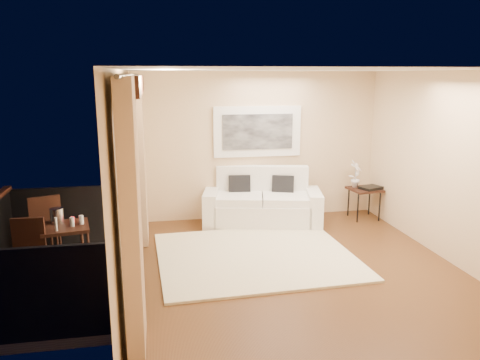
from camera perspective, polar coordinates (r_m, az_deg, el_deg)
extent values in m
plane|color=brown|center=(6.69, 6.78, -10.60)|extent=(5.00, 5.00, 0.00)
plane|color=white|center=(6.15, 7.45, 13.18)|extent=(5.00, 5.00, 0.00)
plane|color=beige|center=(8.66, 2.16, 4.17)|extent=(4.50, 0.00, 4.50)
plane|color=beige|center=(4.05, 17.74, -6.51)|extent=(4.50, 0.00, 4.50)
plane|color=beige|center=(7.27, 24.28, 1.38)|extent=(0.00, 5.00, 5.00)
plane|color=beige|center=(7.83, -13.09, 2.92)|extent=(0.00, 2.70, 2.70)
plane|color=beige|center=(4.23, -15.20, -5.53)|extent=(0.00, 2.70, 2.70)
plane|color=beige|center=(5.87, -14.46, 11.45)|extent=(0.00, 2.40, 2.40)
cube|color=black|center=(5.86, -13.26, 11.22)|extent=(0.28, 2.40, 0.22)
cube|color=#605B56|center=(6.58, -21.19, -12.42)|extent=(1.80, 2.60, 0.12)
cube|color=black|center=(7.55, -19.80, -4.50)|extent=(1.80, 0.06, 1.00)
cube|color=black|center=(5.23, -24.24, -12.67)|extent=(1.80, 0.06, 1.00)
cube|color=tan|center=(7.53, -12.11, 2.36)|extent=(0.16, 0.75, 2.62)
cube|color=tan|center=(4.51, -13.10, -4.65)|extent=(0.16, 0.75, 2.62)
cylinder|color=#4C473F|center=(5.86, -13.11, 12.30)|extent=(0.04, 4.80, 0.04)
cube|color=white|center=(8.59, 2.14, 5.92)|extent=(1.62, 0.05, 0.92)
cube|color=black|center=(8.56, 2.19, 5.89)|extent=(1.30, 0.02, 0.64)
cube|color=#F9F0C9|center=(7.02, 1.89, -9.20)|extent=(2.93, 2.58, 0.04)
cube|color=white|center=(8.45, 2.72, -4.00)|extent=(1.83, 1.22, 0.42)
cube|color=white|center=(8.68, 2.71, -0.90)|extent=(1.69, 0.56, 0.81)
cube|color=white|center=(8.45, -3.52, -3.30)|extent=(0.42, 0.92, 0.61)
cube|color=white|center=(8.49, 8.95, -3.37)|extent=(0.42, 0.92, 0.61)
cube|color=white|center=(8.35, -0.04, -2.22)|extent=(0.94, 0.94, 0.14)
cube|color=white|center=(8.37, 5.52, -2.25)|extent=(0.94, 0.94, 0.14)
cube|color=black|center=(8.53, -0.06, -0.73)|extent=(0.41, 0.23, 0.41)
cube|color=black|center=(8.54, 5.25, -0.77)|extent=(0.43, 0.30, 0.41)
cube|color=black|center=(8.97, 14.95, -1.11)|extent=(0.60, 0.60, 0.04)
cylinder|color=black|center=(8.77, 14.17, -3.33)|extent=(0.03, 0.03, 0.54)
cylinder|color=black|center=(8.95, 16.65, -3.16)|extent=(0.03, 0.03, 0.54)
cylinder|color=black|center=(9.14, 13.08, -2.62)|extent=(0.03, 0.03, 0.54)
cylinder|color=black|center=(9.32, 15.48, -2.46)|extent=(0.03, 0.03, 0.54)
cube|color=black|center=(8.94, 15.65, -0.91)|extent=(0.46, 0.40, 0.05)
imported|color=white|center=(8.94, 13.90, 0.72)|extent=(0.33, 0.32, 0.52)
cube|color=black|center=(6.62, -20.53, -5.41)|extent=(0.68, 0.68, 0.05)
cylinder|color=black|center=(6.56, -22.72, -9.00)|extent=(0.04, 0.04, 0.64)
cylinder|color=black|center=(6.47, -18.54, -8.95)|extent=(0.04, 0.04, 0.64)
cylinder|color=black|center=(7.00, -21.91, -7.57)|extent=(0.04, 0.04, 0.64)
cylinder|color=black|center=(6.92, -18.00, -7.50)|extent=(0.04, 0.04, 0.64)
cube|color=black|center=(7.38, -22.67, -5.51)|extent=(0.54, 0.54, 0.05)
cube|color=black|center=(7.12, -22.65, -4.02)|extent=(0.42, 0.19, 0.56)
cylinder|color=black|center=(7.63, -21.40, -6.69)|extent=(0.03, 0.03, 0.43)
cylinder|color=black|center=(7.60, -23.97, -7.00)|extent=(0.03, 0.03, 0.43)
cylinder|color=black|center=(7.31, -21.00, -7.51)|extent=(0.03, 0.03, 0.43)
cylinder|color=black|center=(7.28, -23.69, -7.84)|extent=(0.03, 0.03, 0.43)
cube|color=black|center=(6.35, -24.57, -8.93)|extent=(0.41, 0.41, 0.05)
cube|color=black|center=(6.44, -24.34, -6.41)|extent=(0.39, 0.06, 0.51)
cylinder|color=black|center=(6.34, -26.18, -11.28)|extent=(0.03, 0.03, 0.40)
cylinder|color=black|center=(6.25, -23.35, -11.35)|extent=(0.03, 0.03, 0.40)
cylinder|color=black|center=(6.62, -25.36, -10.19)|extent=(0.03, 0.03, 0.40)
cylinder|color=black|center=(6.53, -22.65, -10.23)|extent=(0.03, 0.03, 0.40)
cylinder|color=silver|center=(6.75, -21.42, -4.05)|extent=(0.18, 0.18, 0.20)
cylinder|color=red|center=(6.72, -19.76, -4.56)|extent=(0.06, 0.06, 0.07)
cylinder|color=silver|center=(6.41, -21.53, -5.02)|extent=(0.04, 0.04, 0.18)
cylinder|color=silver|center=(6.53, -19.80, -4.83)|extent=(0.06, 0.06, 0.12)
cylinder|color=white|center=(6.58, -18.78, -4.62)|extent=(0.06, 0.06, 0.12)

